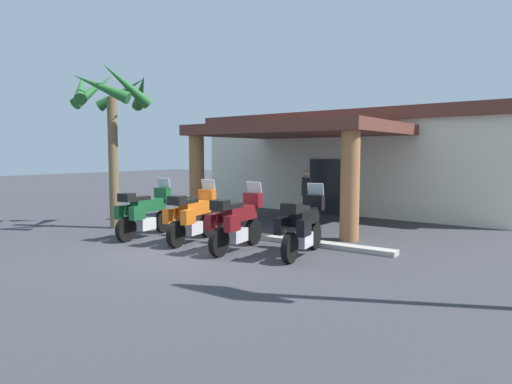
{
  "coord_description": "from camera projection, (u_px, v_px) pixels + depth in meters",
  "views": [
    {
      "loc": [
        7.4,
        -7.35,
        2.33
      ],
      "look_at": [
        -0.05,
        3.36,
        1.2
      ],
      "focal_mm": 31.59,
      "sensor_mm": 36.0,
      "label": 1
    }
  ],
  "objects": [
    {
      "name": "ground_plane",
      "position": [
        175.0,
        254.0,
        10.42
      ],
      "size": [
        80.0,
        80.0,
        0.0
      ],
      "primitive_type": "plane",
      "color": "#38383D"
    },
    {
      "name": "motel_building",
      "position": [
        364.0,
        160.0,
        19.38
      ],
      "size": [
        13.06,
        11.67,
        3.93
      ],
      "rotation": [
        0.0,
        0.0,
        -0.04
      ],
      "color": "silver",
      "rests_on": "ground_plane"
    },
    {
      "name": "motorcycle_green",
      "position": [
        145.0,
        212.0,
        12.46
      ],
      "size": [
        0.8,
        2.21,
        1.61
      ],
      "rotation": [
        0.0,
        0.0,
        1.71
      ],
      "color": "black",
      "rests_on": "ground_plane"
    },
    {
      "name": "motorcycle_orange",
      "position": [
        192.0,
        216.0,
        11.74
      ],
      "size": [
        0.88,
        2.2,
        1.61
      ],
      "rotation": [
        0.0,
        0.0,
        1.76
      ],
      "color": "black",
      "rests_on": "ground_plane"
    },
    {
      "name": "motorcycle_maroon",
      "position": [
        237.0,
        222.0,
        10.73
      ],
      "size": [
        0.74,
        2.21,
        1.61
      ],
      "rotation": [
        0.0,
        0.0,
        1.67
      ],
      "color": "black",
      "rests_on": "ground_plane"
    },
    {
      "name": "motorcycle_black",
      "position": [
        303.0,
        225.0,
        10.16
      ],
      "size": [
        0.8,
        2.21,
        1.61
      ],
      "rotation": [
        0.0,
        0.0,
        1.71
      ],
      "color": "black",
      "rests_on": "ground_plane"
    },
    {
      "name": "pedestrian",
      "position": [
        306.0,
        192.0,
        15.37
      ],
      "size": [
        0.47,
        0.32,
        1.76
      ],
      "rotation": [
        0.0,
        0.0,
        4.18
      ],
      "color": "black",
      "rests_on": "ground_plane"
    },
    {
      "name": "palm_tree_roadside",
      "position": [
        111.0,
        105.0,
        13.7
      ],
      "size": [
        2.6,
        2.7,
        5.0
      ],
      "color": "brown",
      "rests_on": "ground_plane"
    },
    {
      "name": "curb_strip",
      "position": [
        248.0,
        235.0,
        12.52
      ],
      "size": [
        8.28,
        0.36,
        0.12
      ],
      "primitive_type": "cube",
      "color": "#ADA89E",
      "rests_on": "ground_plane"
    }
  ]
}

